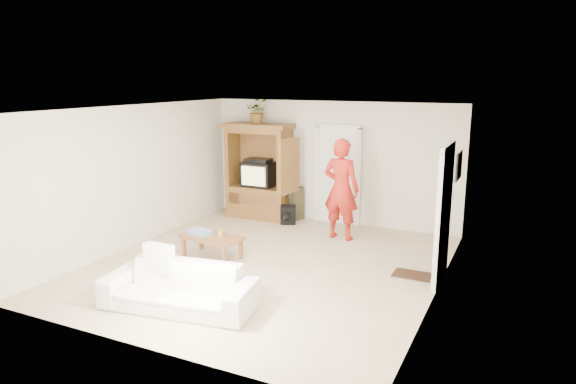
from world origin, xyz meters
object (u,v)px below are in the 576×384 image
man (341,189)px  coffee_table (212,239)px  sofa (179,287)px  armoire (260,177)px

man → coffee_table: size_ratio=1.74×
sofa → coffee_table: size_ratio=1.84×
armoire → sofa: size_ratio=1.01×
coffee_table → armoire: bearing=109.0°
man → sofa: (-0.91, -3.90, -0.68)m
man → coffee_table: 2.67m
armoire → sofa: 4.83m
armoire → man: bearing=-18.4°
armoire → sofa: armoire is taller
sofa → coffee_table: 2.02m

